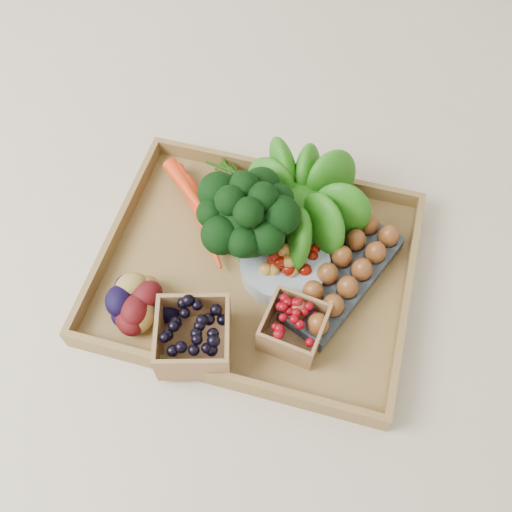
% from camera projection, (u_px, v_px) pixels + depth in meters
% --- Properties ---
extents(ground, '(4.00, 4.00, 0.00)m').
position_uv_depth(ground, '(256.00, 273.00, 1.05)').
color(ground, beige).
rests_on(ground, ground).
extents(tray, '(0.55, 0.45, 0.01)m').
position_uv_depth(tray, '(256.00, 271.00, 1.05)').
color(tray, olive).
rests_on(tray, ground).
extents(carrots, '(0.20, 0.14, 0.05)m').
position_uv_depth(carrots, '(198.00, 207.00, 1.08)').
color(carrots, red).
rests_on(carrots, tray).
extents(lettuce, '(0.16, 0.16, 0.16)m').
position_uv_depth(lettuce, '(298.00, 197.00, 1.02)').
color(lettuce, '#125D0E').
rests_on(lettuce, tray).
extents(broccoli, '(0.18, 0.18, 0.14)m').
position_uv_depth(broccoli, '(247.00, 232.00, 1.00)').
color(broccoli, black).
rests_on(broccoli, tray).
extents(cherry_bowl, '(0.16, 0.16, 0.04)m').
position_uv_depth(cherry_bowl, '(284.00, 264.00, 1.02)').
color(cherry_bowl, '#8C9EA5').
rests_on(cherry_bowl, tray).
extents(egg_carton, '(0.19, 0.28, 0.03)m').
position_uv_depth(egg_carton, '(343.00, 279.00, 1.01)').
color(egg_carton, '#3C444C').
rests_on(egg_carton, tray).
extents(potatoes, '(0.15, 0.15, 0.09)m').
position_uv_depth(potatoes, '(133.00, 297.00, 0.96)').
color(potatoes, '#3E0A0C').
rests_on(potatoes, tray).
extents(punnet_blackberry, '(0.15, 0.15, 0.08)m').
position_uv_depth(punnet_blackberry, '(194.00, 337.00, 0.93)').
color(punnet_blackberry, black).
rests_on(punnet_blackberry, tray).
extents(punnet_raspberry, '(0.11, 0.11, 0.07)m').
position_uv_depth(punnet_raspberry, '(294.00, 327.00, 0.94)').
color(punnet_raspberry, '#6B040B').
rests_on(punnet_raspberry, tray).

